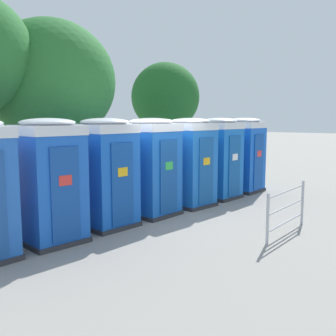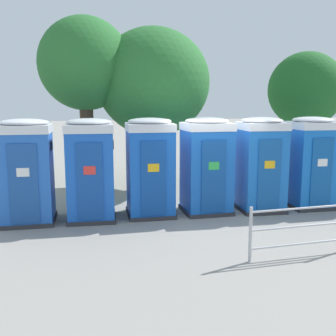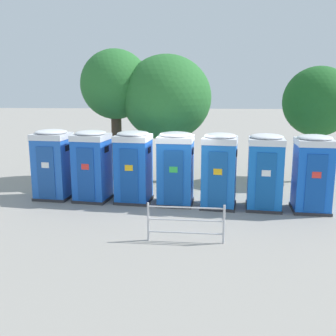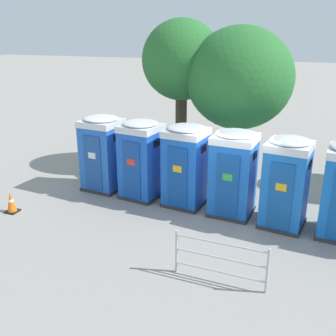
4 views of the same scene
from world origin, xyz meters
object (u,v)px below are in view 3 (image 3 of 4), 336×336
Objects in this scene: portapotty_2 at (134,166)px; portapotty_5 at (265,171)px; street_tree_1 at (115,86)px; street_tree_2 at (318,102)px; portapotty_6 at (312,173)px; portapotty_1 at (92,165)px; portapotty_3 at (176,168)px; event_barrier at (186,221)px; portapotty_4 at (219,170)px; street_tree_0 at (167,98)px; portapotty_0 at (53,164)px.

portapotty_2 is 1.00× the size of portapotty_5.
street_tree_2 is (8.52, 0.31, -0.66)m from street_tree_1.
portapotty_6 is at bearing -5.67° from portapotty_5.
portapotty_1 is 7.54m from portapotty_6.
portapotty_3 is 7.25m from street_tree_2.
event_barrier is at bearing -83.02° from portapotty_3.
event_barrier is at bearing -108.45° from portapotty_4.
portapotty_2 is 0.47× the size of street_tree_0.
portapotty_0 is 1.00× the size of portapotty_1.
street_tree_1 is 8.55m from street_tree_2.
street_tree_2 is at bearing 2.06° from street_tree_1.
portapotty_6 is 0.47× the size of street_tree_0.
portapotty_3 is at bearing 96.98° from event_barrier.
street_tree_0 is at bearing 99.23° from portapotty_3.
street_tree_0 is 7.42m from event_barrier.
event_barrier is (0.95, -6.72, -3.00)m from street_tree_0.
portapotty_2 and portapotty_4 have the same top height.
street_tree_1 is (-7.21, 3.98, 2.79)m from portapotty_6.
portapotty_6 is at bearing -6.00° from portapotty_1.
event_barrier is (3.14, -6.91, -3.51)m from street_tree_1.
portapotty_0 and portapotty_4 have the same top height.
portapotty_6 is at bearing -37.02° from street_tree_0.
portapotty_0 is at bearing -120.74° from street_tree_1.
portapotty_0 is at bearing -162.20° from street_tree_2.
portapotty_3 is 0.47× the size of street_tree_0.
portapotty_2 is 1.51m from portapotty_3.
portapotty_3 is at bearing -80.77° from street_tree_0.
street_tree_0 reaches higher than portapotty_2.
portapotty_3 is at bearing -6.81° from portapotty_2.
street_tree_1 is (-4.20, 3.72, 2.79)m from portapotty_4.
portapotty_4 is 0.47× the size of street_tree_0.
street_tree_0 is (3.97, 2.81, 2.28)m from portapotty_0.
street_tree_0 reaches higher than street_tree_2.
street_tree_0 is 2.60× the size of event_barrier.
portapotty_1 is 4.51m from street_tree_0.
event_barrier is at bearing -129.88° from portapotty_5.
portapotty_4 is at bearing -6.78° from portapotty_0.
street_tree_1 is (-5.71, 3.83, 2.79)m from portapotty_5.
street_tree_1 is at bearing 146.11° from portapotty_5.
portapotty_1 is 9.72m from street_tree_2.
event_barrier is (-1.07, -3.20, -0.72)m from portapotty_4.
portapotty_3 and portapotty_6 have the same top height.
portapotty_1 is at bearing 173.37° from portapotty_4.
portapotty_2 is at bearing -153.81° from street_tree_2.
portapotty_6 is 5.07m from event_barrier.
portapotty_1 is 1.00× the size of portapotty_2.
portapotty_5 is at bearing -6.32° from portapotty_0.
street_tree_1 is (0.29, 3.19, 2.79)m from portapotty_1.
event_barrier is at bearing -81.92° from street_tree_0.
street_tree_2 is at bearing 4.50° from street_tree_0.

